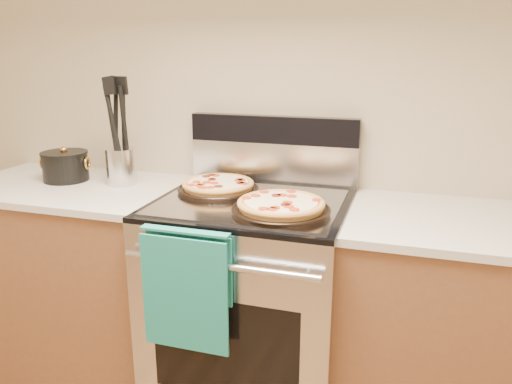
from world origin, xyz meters
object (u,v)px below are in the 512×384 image
(pepperoni_pizza_back, at_px, (218,186))
(range_body, at_px, (252,307))
(pepperoni_pizza_front, at_px, (281,206))
(utensil_crock, at_px, (121,166))
(saucepan, at_px, (66,167))

(pepperoni_pizza_back, bearing_deg, range_body, -22.00)
(pepperoni_pizza_back, distance_m, pepperoni_pizza_front, 0.38)
(range_body, relative_size, pepperoni_pizza_front, 2.52)
(pepperoni_pizza_back, relative_size, utensil_crock, 2.03)
(saucepan, bearing_deg, pepperoni_pizza_back, -1.10)
(range_body, distance_m, pepperoni_pizza_front, 0.54)
(pepperoni_pizza_back, xyz_separation_m, saucepan, (-0.77, 0.01, 0.02))
(range_body, relative_size, saucepan, 4.40)
(pepperoni_pizza_front, bearing_deg, saucepan, 168.88)
(pepperoni_pizza_front, relative_size, saucepan, 1.75)
(range_body, height_order, utensil_crock, utensil_crock)
(utensil_crock, xyz_separation_m, saucepan, (-0.29, -0.02, -0.02))
(utensil_crock, bearing_deg, pepperoni_pizza_back, -3.99)
(range_body, bearing_deg, pepperoni_pizza_front, -40.63)
(range_body, xyz_separation_m, utensil_crock, (-0.65, 0.10, 0.54))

